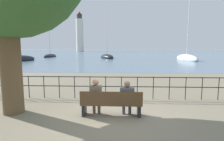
{
  "coord_description": "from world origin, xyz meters",
  "views": [
    {
      "loc": [
        0.29,
        -5.86,
        2.33
      ],
      "look_at": [
        0.0,
        0.5,
        1.52
      ],
      "focal_mm": 28.0,
      "sensor_mm": 36.0,
      "label": 1
    }
  ],
  "objects": [
    {
      "name": "ground_plane",
      "position": [
        0.0,
        0.0,
        0.0
      ],
      "size": [
        1000.0,
        1000.0,
        0.0
      ],
      "primitive_type": "plane",
      "color": "#7A705B"
    },
    {
      "name": "park_bench",
      "position": [
        0.0,
        -0.07,
        0.44
      ],
      "size": [
        2.11,
        0.45,
        0.9
      ],
      "color": "brown",
      "rests_on": "ground_plane"
    },
    {
      "name": "harbor_lighthouse",
      "position": [
        -29.09,
        122.61,
        13.36
      ],
      "size": [
        5.3,
        5.3,
        28.73
      ],
      "color": "silver",
      "rests_on": "ground_plane"
    },
    {
      "name": "seated_person_left",
      "position": [
        -0.54,
        0.01,
        0.71
      ],
      "size": [
        0.4,
        0.35,
        1.29
      ],
      "color": "brown",
      "rests_on": "ground_plane"
    },
    {
      "name": "seated_person_right",
      "position": [
        0.54,
        0.01,
        0.68
      ],
      "size": [
        0.49,
        0.35,
        1.23
      ],
      "color": "#4C4C51",
      "rests_on": "ground_plane"
    },
    {
      "name": "sailboat_3",
      "position": [
        13.54,
        29.42,
        0.4
      ],
      "size": [
        2.61,
        8.4,
        12.31
      ],
      "rotation": [
        0.0,
        0.0,
        0.09
      ],
      "color": "silver",
      "rests_on": "ground_plane"
    },
    {
      "name": "sailboat_2",
      "position": [
        -2.82,
        35.85,
        0.34
      ],
      "size": [
        4.67,
        6.77,
        11.52
      ],
      "rotation": [
        0.0,
        0.0,
        0.41
      ],
      "color": "black",
      "rests_on": "ground_plane"
    },
    {
      "name": "harbor_water",
      "position": [
        0.0,
        160.57,
        0.0
      ],
      "size": [
        600.0,
        300.0,
        0.01
      ],
      "color": "slate",
      "rests_on": "ground_plane"
    },
    {
      "name": "sailboat_0",
      "position": [
        -19.06,
        41.8,
        0.3
      ],
      "size": [
        2.86,
        8.15,
        11.18
      ],
      "rotation": [
        0.0,
        0.0,
        0.07
      ],
      "color": "black",
      "rests_on": "ground_plane"
    },
    {
      "name": "promenade_railing",
      "position": [
        0.0,
        2.07,
        0.69
      ],
      "size": [
        12.48,
        0.04,
        1.05
      ],
      "color": "black",
      "rests_on": "ground_plane"
    },
    {
      "name": "sailboat_1",
      "position": [
        -18.45,
        25.78,
        0.33
      ],
      "size": [
        4.38,
        7.28,
        7.51
      ],
      "rotation": [
        0.0,
        0.0,
        -0.35
      ],
      "color": "black",
      "rests_on": "ground_plane"
    }
  ]
}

